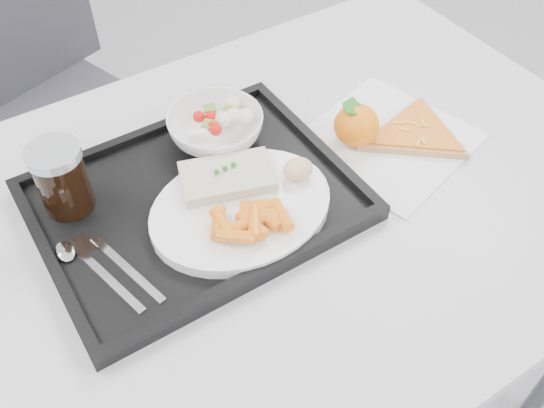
{
  "coord_description": "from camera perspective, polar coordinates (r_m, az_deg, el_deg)",
  "views": [
    {
      "loc": [
        -0.31,
        -0.22,
        1.42
      ],
      "look_at": [
        0.01,
        0.28,
        0.77
      ],
      "focal_mm": 40.0,
      "sensor_mm": 36.0,
      "label": 1
    }
  ],
  "objects": [
    {
      "name": "cola_glass",
      "position": [
        0.89,
        -19.21,
        2.38
      ],
      "size": [
        0.08,
        0.08,
        0.11
      ],
      "color": "black",
      "rests_on": "tray"
    },
    {
      "name": "carrot_pile",
      "position": [
        0.82,
        -2.04,
        -1.56
      ],
      "size": [
        0.11,
        0.09,
        0.03
      ],
      "color": "orange",
      "rests_on": "dinner_plate"
    },
    {
      "name": "chair",
      "position": [
        1.58,
        -20.92,
        10.58
      ],
      "size": [
        0.53,
        0.54,
        0.93
      ],
      "color": "#323138",
      "rests_on": "ground"
    },
    {
      "name": "fish_fillet",
      "position": [
        0.89,
        -4.24,
        2.6
      ],
      "size": [
        0.15,
        0.12,
        0.03
      ],
      "color": "beige",
      "rests_on": "dinner_plate"
    },
    {
      "name": "tangerine",
      "position": [
        0.99,
        7.95,
        7.35
      ],
      "size": [
        0.09,
        0.09,
        0.07
      ],
      "color": "#FF6305",
      "rests_on": "napkin"
    },
    {
      "name": "salad_contents",
      "position": [
        0.98,
        -4.31,
        8.26
      ],
      "size": [
        0.09,
        0.07,
        0.02
      ],
      "color": "red",
      "rests_on": "salad_bowl"
    },
    {
      "name": "napkin",
      "position": [
        1.02,
        10.73,
        5.91
      ],
      "size": [
        0.3,
        0.3,
        0.0
      ],
      "color": "white",
      "rests_on": "table"
    },
    {
      "name": "cutlery",
      "position": [
        0.85,
        -16.15,
        -5.37
      ],
      "size": [
        0.1,
        0.17,
        0.01
      ],
      "color": "silver",
      "rests_on": "tray"
    },
    {
      "name": "bread_roll",
      "position": [
        0.89,
        2.46,
        3.29
      ],
      "size": [
        0.05,
        0.05,
        0.03
      ],
      "color": "#D9B283",
      "rests_on": "dinner_plate"
    },
    {
      "name": "table",
      "position": [
        0.95,
        -1.08,
        -2.72
      ],
      "size": [
        1.2,
        0.8,
        0.75
      ],
      "color": "#BCBCBF",
      "rests_on": "ground"
    },
    {
      "name": "tray",
      "position": [
        0.9,
        -7.26,
        0.24
      ],
      "size": [
        0.45,
        0.35,
        0.03
      ],
      "color": "black",
      "rests_on": "table"
    },
    {
      "name": "pizza_slice",
      "position": [
        1.03,
        13.37,
        6.51
      ],
      "size": [
        0.25,
        0.25,
        0.02
      ],
      "color": "#E4BB62",
      "rests_on": "napkin"
    },
    {
      "name": "dinner_plate",
      "position": [
        0.87,
        -2.92,
        -0.44
      ],
      "size": [
        0.27,
        0.27,
        0.02
      ],
      "color": "white",
      "rests_on": "tray"
    },
    {
      "name": "salad_bowl",
      "position": [
        0.97,
        -5.33,
        7.18
      ],
      "size": [
        0.15,
        0.15,
        0.05
      ],
      "color": "white",
      "rests_on": "tray"
    }
  ]
}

